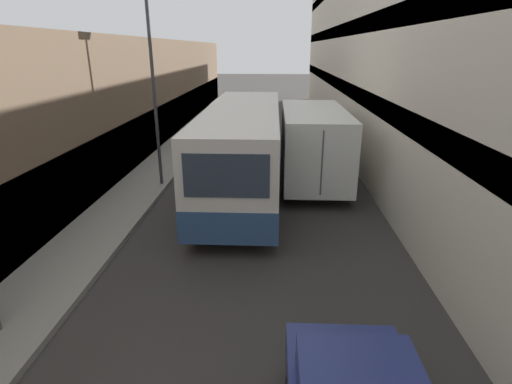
% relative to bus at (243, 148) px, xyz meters
% --- Properties ---
extents(ground_plane, '(150.00, 150.00, 0.00)m').
position_rel_bus_xyz_m(ground_plane, '(0.59, -0.32, -1.68)').
color(ground_plane, '#33302D').
extents(sidewalk_left, '(2.01, 60.00, 0.16)m').
position_rel_bus_xyz_m(sidewalk_left, '(-4.02, -0.32, -1.60)').
color(sidewalk_left, gray).
rests_on(sidewalk_left, ground_plane).
extents(building_left_shopfront, '(2.40, 60.00, 5.68)m').
position_rel_bus_xyz_m(building_left_shopfront, '(-6.13, -0.32, 0.90)').
color(building_left_shopfront, brown).
rests_on(building_left_shopfront, ground_plane).
extents(building_right_apartment, '(2.40, 60.00, 12.99)m').
position_rel_bus_xyz_m(building_right_apartment, '(5.94, -0.32, 4.79)').
color(building_right_apartment, beige).
rests_on(building_right_apartment, ground_plane).
extents(bus, '(2.60, 10.80, 3.18)m').
position_rel_bus_xyz_m(bus, '(0.00, 0.00, 0.00)').
color(bus, silver).
rests_on(bus, ground_plane).
extents(box_truck, '(2.40, 8.76, 2.94)m').
position_rel_bus_xyz_m(box_truck, '(2.70, 2.21, -0.07)').
color(box_truck, silver).
rests_on(box_truck, ground_plane).
extents(panel_van, '(1.89, 4.21, 2.07)m').
position_rel_bus_xyz_m(panel_van, '(-1.50, 10.67, -0.53)').
color(panel_van, silver).
rests_on(panel_van, ground_plane).
extents(street_lamp, '(0.36, 0.80, 7.33)m').
position_rel_bus_xyz_m(street_lamp, '(-3.27, 0.25, 3.50)').
color(street_lamp, '#38383D').
rests_on(street_lamp, sidewalk_left).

